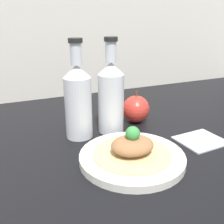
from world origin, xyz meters
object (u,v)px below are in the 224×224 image
cider_bottle_left (78,99)px  cider_bottle_right (111,95)px  apple (136,109)px  plate (132,156)px  plated_food (132,146)px

cider_bottle_left → cider_bottle_right: size_ratio=1.00×
cider_bottle_left → apple: (19.98, 3.20, -6.70)cm
plate → cider_bottle_left: size_ratio=0.92×
apple → plated_food: bearing=-120.1°
plated_food → apple: (12.39, 21.38, 0.52)cm
plate → cider_bottle_right: bearing=83.0°
plated_food → cider_bottle_right: size_ratio=0.68×
cider_bottle_right → plated_food: bearing=-97.0°
plate → plated_food: (-0.00, 0.00, 2.71)cm
plated_food → cider_bottle_left: 20.99cm
plated_food → cider_bottle_right: 19.69cm
plated_food → cider_bottle_left: size_ratio=0.68×
cider_bottle_left → apple: size_ratio=2.63×
cider_bottle_right → plate: bearing=-97.0°
plated_food → apple: bearing=59.9°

